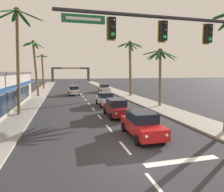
{
  "coord_description": "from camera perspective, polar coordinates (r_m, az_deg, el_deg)",
  "views": [
    {
      "loc": [
        -3.37,
        -8.52,
        4.36
      ],
      "look_at": [
        0.84,
        8.0,
        2.2
      ],
      "focal_mm": 31.19,
      "sensor_mm": 36.0,
      "label": 1
    }
  ],
  "objects": [
    {
      "name": "palm_right_third",
      "position": [
        34.53,
        5.31,
        10.79
      ],
      "size": [
        4.99,
        4.67,
        9.61
      ],
      "color": "brown",
      "rests_on": "ground"
    },
    {
      "name": "sidewalk_left",
      "position": [
        29.18,
        -22.86,
        -1.8
      ],
      "size": [
        3.2,
        110.0,
        0.14
      ],
      "primitive_type": "cube",
      "color": "#9E998E",
      "rests_on": "ground"
    },
    {
      "name": "palm_left_third",
      "position": [
        36.05,
        -21.78,
        10.54
      ],
      "size": [
        3.63,
        3.61,
        9.58
      ],
      "color": "brown",
      "rests_on": "ground"
    },
    {
      "name": "palm_left_second",
      "position": [
        21.17,
        -25.96,
        15.07
      ],
      "size": [
        4.67,
        4.76,
        10.31
      ],
      "color": "brown",
      "rests_on": "ground"
    },
    {
      "name": "town_gateway_arch",
      "position": [
        81.05,
        -11.99,
        6.79
      ],
      "size": [
        15.11,
        0.9,
        6.0
      ],
      "color": "#423D38",
      "rests_on": "ground"
    },
    {
      "name": "sedan_lead_at_stop_bar",
      "position": [
        13.33,
        8.79,
        -8.12
      ],
      "size": [
        2.01,
        4.47,
        1.68
      ],
      "color": "red",
      "rests_on": "ground"
    },
    {
      "name": "sedan_fifth_in_queue",
      "position": [
        25.04,
        -1.96,
        -0.83
      ],
      "size": [
        1.95,
        4.45,
        1.68
      ],
      "color": "silver",
      "rests_on": "ground"
    },
    {
      "name": "sedan_parked_nearest_kerb",
      "position": [
        41.56,
        -2.32,
        2.38
      ],
      "size": [
        1.98,
        4.46,
        1.68
      ],
      "color": "silver",
      "rests_on": "ground"
    },
    {
      "name": "lane_markings",
      "position": [
        29.43,
        -6.72,
        -1.34
      ],
      "size": [
        4.28,
        88.67,
        0.01
      ],
      "color": "silver",
      "rests_on": "ground"
    },
    {
      "name": "sedan_third_in_queue",
      "position": [
        19.03,
        1.3,
        -3.4
      ],
      "size": [
        1.95,
        4.45,
        1.68
      ],
      "color": "maroon",
      "rests_on": "ground"
    },
    {
      "name": "palm_right_second",
      "position": [
        24.65,
        13.91,
        9.64
      ],
      "size": [
        3.95,
        4.06,
        7.13
      ],
      "color": "brown",
      "rests_on": "ground"
    },
    {
      "name": "sidewalk_right",
      "position": [
        30.93,
        7.03,
        -0.8
      ],
      "size": [
        3.2,
        110.0,
        0.14
      ],
      "primitive_type": "cube",
      "color": "#9E998E",
      "rests_on": "ground"
    },
    {
      "name": "palm_left_farthest",
      "position": [
        51.02,
        -19.7,
        8.22
      ],
      "size": [
        3.63,
        3.6,
        8.53
      ],
      "color": "brown",
      "rests_on": "ground"
    },
    {
      "name": "ground_plane",
      "position": [
        10.15,
        6.93,
        -18.28
      ],
      "size": [
        220.0,
        220.0,
        0.0
      ],
      "primitive_type": "plane",
      "color": "#2D2D33"
    },
    {
      "name": "traffic_signal_mast",
      "position": [
        10.97,
        22.95,
        12.76
      ],
      "size": [
        10.29,
        0.41,
        7.54
      ],
      "color": "#2D2D33",
      "rests_on": "ground"
    },
    {
      "name": "sedan_oncoming_far",
      "position": [
        36.96,
        -11.17,
        1.64
      ],
      "size": [
        1.97,
        4.46,
        1.68
      ],
      "color": "silver",
      "rests_on": "ground"
    }
  ]
}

